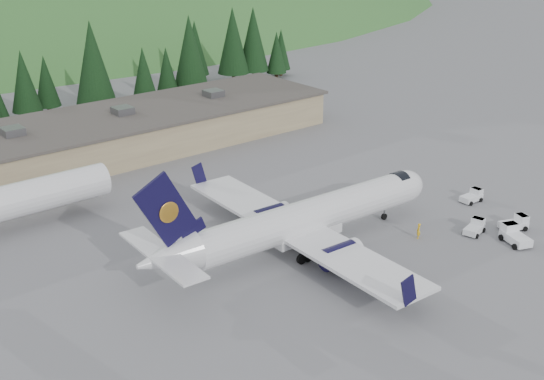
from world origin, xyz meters
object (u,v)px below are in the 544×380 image
Objects in this scene: airliner at (303,220)px; ramp_worker at (418,231)px; baggage_tug_a at (475,227)px; terminal_building at (91,139)px; baggage_tug_d at (516,223)px; baggage_tug_b at (473,196)px; baggage_tug_c at (514,235)px.

airliner reaches higher than ramp_worker.
terminal_building reaches higher than baggage_tug_a.
baggage_tug_a is 0.91× the size of baggage_tug_d.
baggage_tug_b is at bearing -5.95° from airliner.
baggage_tug_d reaches higher than baggage_tug_a.
airliner is 12.45× the size of baggage_tug_b.
terminal_building is (-4.02, 37.95, -0.38)m from airliner.
baggage_tug_a reaches higher than baggage_tug_b.
terminal_building is at bearing 100.31° from baggage_tug_a.
airliner is 12.12m from ramp_worker.
terminal_building is (-19.96, 46.63, 1.98)m from baggage_tug_a.
airliner is 21.22m from baggage_tug_c.
baggage_tug_a is at bearing 172.25° from baggage_tug_d.
airliner is 0.48× the size of terminal_building.
airliner reaches higher than baggage_tug_a.
airliner is 22.79m from baggage_tug_d.
baggage_tug_b is 0.04× the size of terminal_building.
baggage_tug_d is at bearing -63.86° from terminal_building.
baggage_tug_d is (23.94, -48.77, -1.94)m from terminal_building.
airliner is 38.16m from terminal_building.
terminal_building reaches higher than baggage_tug_b.
baggage_tug_a is 1.07× the size of baggage_tug_b.
baggage_tug_a is 4.52m from baggage_tug_d.
baggage_tug_d is (2.87, 1.62, -0.10)m from baggage_tug_c.
baggage_tug_c reaches higher than baggage_tug_a.
baggage_tug_c is at bearing -86.47° from baggage_tug_a.
baggage_tug_c is at bearing -67.31° from terminal_building.
baggage_tug_b is 12.54m from ramp_worker.
airliner is 18.30m from baggage_tug_a.
ramp_worker is (-6.64, 6.63, 0.03)m from baggage_tug_c.
baggage_tug_c is at bearing -130.02° from baggage_tug_d.
baggage_tug_c reaches higher than ramp_worker.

